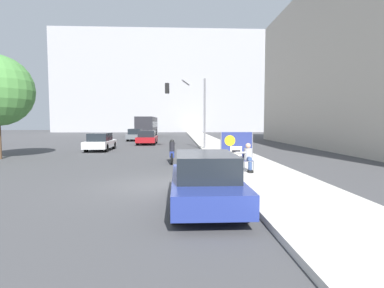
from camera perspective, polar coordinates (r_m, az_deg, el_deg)
ground_plane at (r=10.67m, az=-5.13°, el=-7.98°), size 160.00×160.00×0.00m
sidewalk_curb at (r=25.75m, az=5.09°, el=-0.68°), size 3.21×90.00×0.16m
building_backdrop_far at (r=74.77m, az=-4.68°, el=11.33°), size 52.00×12.00×23.24m
building_backdrop_right at (r=29.29m, az=32.69°, el=13.31°), size 10.00×32.00×14.46m
seated_protester at (r=12.92m, az=10.58°, el=-2.31°), size 0.98×0.77×1.19m
protest_banner at (r=17.65m, az=8.47°, el=-0.03°), size 1.91×0.06×1.51m
traffic_light_pole at (r=24.56m, az=-0.35°, el=8.16°), size 3.30×3.07×5.59m
parked_car_curbside at (r=8.09m, az=2.50°, el=-6.72°), size 1.75×4.52×1.43m
car_on_road_nearest at (r=24.84m, az=-17.04°, el=0.41°), size 1.71×4.33×1.40m
car_on_road_midblock at (r=30.80m, az=-8.54°, el=1.24°), size 1.87×4.30×1.41m
car_on_road_distant at (r=37.47m, az=-10.69°, el=1.75°), size 1.76×4.54×1.45m
city_bus_on_road at (r=49.01m, az=-8.54°, el=3.56°), size 2.62×10.76×3.09m
motorcycle_on_road at (r=16.68m, az=-3.82°, el=-1.68°), size 0.28×2.24×1.30m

